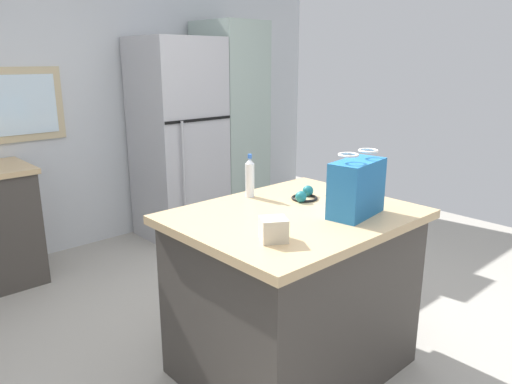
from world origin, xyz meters
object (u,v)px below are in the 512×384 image
Objects in this scene: refrigerator at (178,140)px; kitchen_island at (293,292)px; tall_cabinet at (231,126)px; bottle at (250,178)px; ear_defenders at (304,195)px; small_box at (274,229)px; shopping_bag at (357,188)px.

kitchen_island is at bearing -108.83° from refrigerator.
kitchen_island is 0.65× the size of refrigerator.
refrigerator is at bearing -179.98° from tall_cabinet.
tall_cabinet reaches higher than refrigerator.
bottle reaches higher than ear_defenders.
kitchen_island is at bearing -148.97° from ear_defenders.
small_box is 0.68m from ear_defenders.
refrigerator is at bearing 71.17° from kitchen_island.
tall_cabinet is at bearing 57.78° from kitchen_island.
ear_defenders is at bearing -119.42° from tall_cabinet.
small_box is 0.45× the size of bottle.
refrigerator is 16.55× the size of small_box.
small_box reaches higher than kitchen_island.
kitchen_island is 2.70m from tall_cabinet.
ear_defenders is (0.22, 0.13, 0.48)m from kitchen_island.
bottle reaches higher than small_box.
small_box is at bearing -123.24° from bottle.
bottle is at bearing -111.66° from refrigerator.
refrigerator is 1.99m from bottle.
bottle is (-1.38, -1.85, 0.01)m from tall_cabinet.
bottle reaches higher than kitchen_island.
shopping_bag reaches higher than bottle.
shopping_bag is (0.20, -0.24, 0.60)m from kitchen_island.
ear_defenders is (0.02, 0.37, -0.12)m from shopping_bag.
kitchen_island is 0.68m from shopping_bag.
ear_defenders is (-1.18, -2.10, -0.08)m from tall_cabinet.
ear_defenders is (-0.54, -2.10, 0.00)m from refrigerator.
ear_defenders reaches higher than kitchen_island.
ear_defenders is at bearing -104.37° from refrigerator.
tall_cabinet is at bearing 63.96° from shopping_bag.
shopping_bag is 0.64m from bottle.
bottle is at bearing 86.05° from kitchen_island.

